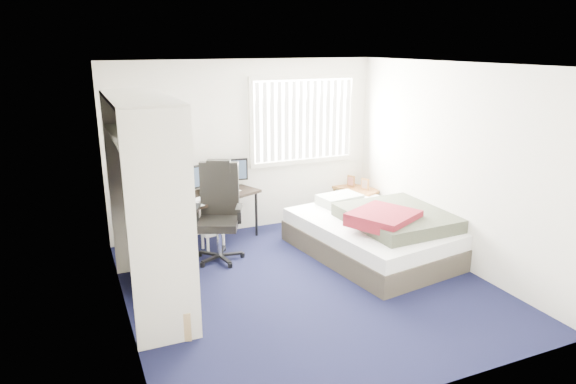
# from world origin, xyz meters

# --- Properties ---
(ground) EXTENTS (4.20, 4.20, 0.00)m
(ground) POSITION_xyz_m (0.00, 0.00, 0.00)
(ground) COLOR black
(ground) RESTS_ON ground
(room_shell) EXTENTS (4.20, 4.20, 4.20)m
(room_shell) POSITION_xyz_m (0.00, 0.00, 1.51)
(room_shell) COLOR silver
(room_shell) RESTS_ON ground
(window_assembly) EXTENTS (1.72, 0.09, 1.32)m
(window_assembly) POSITION_xyz_m (0.90, 2.04, 1.60)
(window_assembly) COLOR white
(window_assembly) RESTS_ON ground
(closet) EXTENTS (0.64, 1.84, 2.22)m
(closet) POSITION_xyz_m (-1.67, 0.27, 1.35)
(closet) COLOR beige
(closet) RESTS_ON ground
(desk) EXTENTS (1.56, 1.15, 1.16)m
(desk) POSITION_xyz_m (-0.70, 1.75, 0.74)
(desk) COLOR black
(desk) RESTS_ON ground
(office_chair) EXTENTS (0.79, 0.79, 1.28)m
(office_chair) POSITION_xyz_m (-0.70, 1.18, 0.49)
(office_chair) COLOR black
(office_chair) RESTS_ON ground
(footstool) EXTENTS (0.36, 0.31, 0.26)m
(footstool) POSITION_xyz_m (-0.71, 1.49, 0.20)
(footstool) COLOR white
(footstool) RESTS_ON ground
(nightstand) EXTENTS (0.62, 0.81, 0.68)m
(nightstand) POSITION_xyz_m (1.75, 1.85, 0.44)
(nightstand) COLOR brown
(nightstand) RESTS_ON ground
(bed) EXTENTS (1.92, 2.38, 0.71)m
(bed) POSITION_xyz_m (1.27, 0.46, 0.30)
(bed) COLOR #3C352B
(bed) RESTS_ON ground
(pine_box) EXTENTS (0.45, 0.39, 0.29)m
(pine_box) POSITION_xyz_m (-1.65, -0.44, 0.14)
(pine_box) COLOR #A08350
(pine_box) RESTS_ON ground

